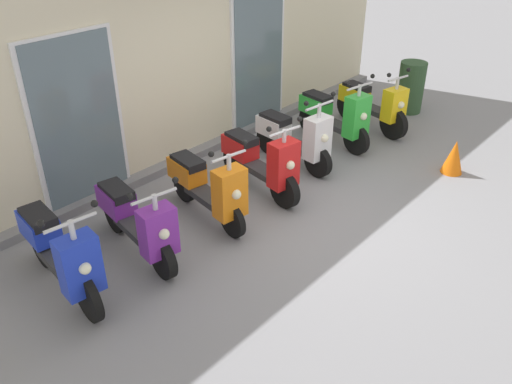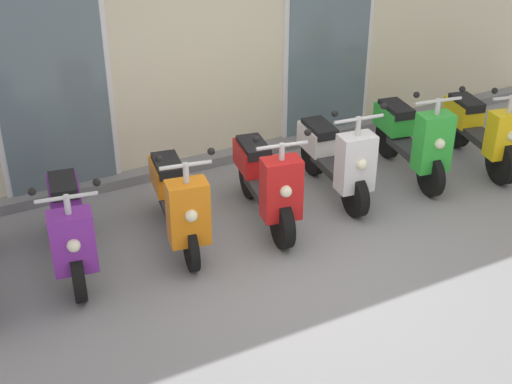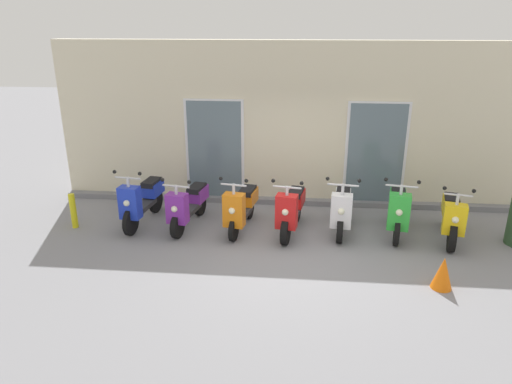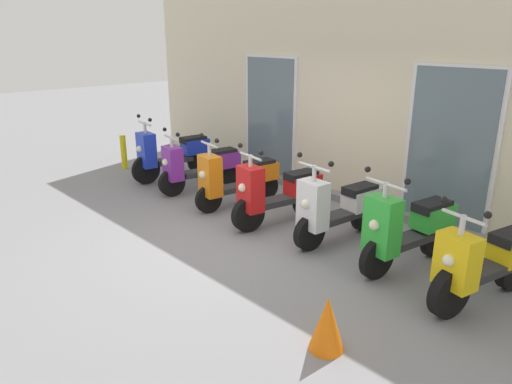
{
  "view_description": "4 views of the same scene",
  "coord_description": "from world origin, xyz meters",
  "px_view_note": "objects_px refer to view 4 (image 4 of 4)",
  "views": [
    {
      "loc": [
        -4.92,
        -3.46,
        3.82
      ],
      "look_at": [
        -0.71,
        0.26,
        0.52
      ],
      "focal_mm": 37.19,
      "sensor_mm": 36.0,
      "label": 1
    },
    {
      "loc": [
        -3.09,
        -4.9,
        3.91
      ],
      "look_at": [
        -0.35,
        0.36,
        0.65
      ],
      "focal_mm": 49.49,
      "sensor_mm": 36.0,
      "label": 2
    },
    {
      "loc": [
        0.1,
        -7.53,
        3.9
      ],
      "look_at": [
        -0.67,
        0.68,
        0.86
      ],
      "focal_mm": 33.07,
      "sensor_mm": 36.0,
      "label": 3
    },
    {
      "loc": [
        4.53,
        -3.89,
        2.68
      ],
      "look_at": [
        -0.03,
        0.4,
        0.58
      ],
      "focal_mm": 33.27,
      "sensor_mm": 36.0,
      "label": 4
    }
  ],
  "objects_px": {
    "scooter_white": "(338,208)",
    "traffic_cone": "(327,323)",
    "scooter_green": "(407,228)",
    "scooter_blue": "(172,153)",
    "scooter_orange": "(236,178)",
    "scooter_yellow": "(486,263)",
    "curb_bollard": "(124,152)",
    "scooter_purple": "(200,166)",
    "scooter_red": "(277,193)"
  },
  "relations": [
    {
      "from": "scooter_orange",
      "to": "scooter_yellow",
      "type": "xyz_separation_m",
      "value": [
        3.94,
        -0.05,
        -0.03
      ]
    },
    {
      "from": "scooter_red",
      "to": "scooter_green",
      "type": "relative_size",
      "value": 1.03
    },
    {
      "from": "scooter_green",
      "to": "traffic_cone",
      "type": "distance_m",
      "value": 1.96
    },
    {
      "from": "scooter_purple",
      "to": "scooter_green",
      "type": "height_order",
      "value": "scooter_green"
    },
    {
      "from": "scooter_orange",
      "to": "scooter_red",
      "type": "height_order",
      "value": "scooter_red"
    },
    {
      "from": "scooter_white",
      "to": "curb_bollard",
      "type": "xyz_separation_m",
      "value": [
        -5.24,
        -0.31,
        -0.12
      ]
    },
    {
      "from": "scooter_yellow",
      "to": "scooter_blue",
      "type": "bearing_deg",
      "value": 178.44
    },
    {
      "from": "scooter_blue",
      "to": "curb_bollard",
      "type": "xyz_separation_m",
      "value": [
        -1.3,
        -0.32,
        -0.16
      ]
    },
    {
      "from": "scooter_red",
      "to": "scooter_green",
      "type": "height_order",
      "value": "scooter_green"
    },
    {
      "from": "scooter_orange",
      "to": "scooter_white",
      "type": "distance_m",
      "value": 1.93
    },
    {
      "from": "scooter_blue",
      "to": "scooter_orange",
      "type": "xyz_separation_m",
      "value": [
        2.0,
        -0.11,
        -0.03
      ]
    },
    {
      "from": "scooter_green",
      "to": "scooter_yellow",
      "type": "distance_m",
      "value": 0.97
    },
    {
      "from": "scooter_white",
      "to": "curb_bollard",
      "type": "relative_size",
      "value": 2.19
    },
    {
      "from": "curb_bollard",
      "to": "scooter_yellow",
      "type": "bearing_deg",
      "value": 1.24
    },
    {
      "from": "curb_bollard",
      "to": "scooter_orange",
      "type": "bearing_deg",
      "value": 3.53
    },
    {
      "from": "scooter_red",
      "to": "scooter_yellow",
      "type": "distance_m",
      "value": 2.97
    },
    {
      "from": "scooter_white",
      "to": "curb_bollard",
      "type": "height_order",
      "value": "scooter_white"
    },
    {
      "from": "scooter_orange",
      "to": "curb_bollard",
      "type": "relative_size",
      "value": 2.19
    },
    {
      "from": "scooter_white",
      "to": "scooter_green",
      "type": "bearing_deg",
      "value": -2.01
    },
    {
      "from": "traffic_cone",
      "to": "curb_bollard",
      "type": "distance_m",
      "value": 6.83
    },
    {
      "from": "scooter_red",
      "to": "curb_bollard",
      "type": "height_order",
      "value": "scooter_red"
    },
    {
      "from": "scooter_green",
      "to": "scooter_orange",
      "type": "bearing_deg",
      "value": -178.57
    },
    {
      "from": "scooter_yellow",
      "to": "curb_bollard",
      "type": "relative_size",
      "value": 2.25
    },
    {
      "from": "scooter_orange",
      "to": "scooter_blue",
      "type": "bearing_deg",
      "value": 176.74
    },
    {
      "from": "scooter_blue",
      "to": "scooter_orange",
      "type": "bearing_deg",
      "value": -3.26
    },
    {
      "from": "scooter_blue",
      "to": "traffic_cone",
      "type": "relative_size",
      "value": 3.24
    },
    {
      "from": "scooter_purple",
      "to": "scooter_orange",
      "type": "xyz_separation_m",
      "value": [
        1.06,
        -0.08,
        0.03
      ]
    },
    {
      "from": "scooter_white",
      "to": "traffic_cone",
      "type": "xyz_separation_m",
      "value": [
        1.39,
        -1.95,
        -0.21
      ]
    },
    {
      "from": "scooter_yellow",
      "to": "traffic_cone",
      "type": "bearing_deg",
      "value": -108.96
    },
    {
      "from": "scooter_red",
      "to": "scooter_orange",
      "type": "bearing_deg",
      "value": 176.99
    },
    {
      "from": "scooter_green",
      "to": "traffic_cone",
      "type": "bearing_deg",
      "value": -79.68
    },
    {
      "from": "scooter_orange",
      "to": "scooter_red",
      "type": "relative_size",
      "value": 0.97
    },
    {
      "from": "traffic_cone",
      "to": "curb_bollard",
      "type": "relative_size",
      "value": 0.74
    },
    {
      "from": "traffic_cone",
      "to": "curb_bollard",
      "type": "bearing_deg",
      "value": 166.17
    },
    {
      "from": "traffic_cone",
      "to": "scooter_green",
      "type": "bearing_deg",
      "value": 100.32
    },
    {
      "from": "scooter_orange",
      "to": "scooter_yellow",
      "type": "relative_size",
      "value": 0.97
    },
    {
      "from": "scooter_yellow",
      "to": "scooter_purple",
      "type": "bearing_deg",
      "value": 178.53
    },
    {
      "from": "traffic_cone",
      "to": "curb_bollard",
      "type": "height_order",
      "value": "curb_bollard"
    },
    {
      "from": "scooter_purple",
      "to": "scooter_red",
      "type": "distance_m",
      "value": 2.03
    },
    {
      "from": "curb_bollard",
      "to": "scooter_purple",
      "type": "bearing_deg",
      "value": 7.23
    },
    {
      "from": "scooter_white",
      "to": "scooter_green",
      "type": "xyz_separation_m",
      "value": [
        1.04,
        -0.04,
        0.04
      ]
    },
    {
      "from": "scooter_yellow",
      "to": "scooter_green",
      "type": "bearing_deg",
      "value": 172.82
    },
    {
      "from": "scooter_green",
      "to": "scooter_yellow",
      "type": "xyz_separation_m",
      "value": [
        0.96,
        -0.12,
        -0.05
      ]
    },
    {
      "from": "scooter_green",
      "to": "scooter_red",
      "type": "bearing_deg",
      "value": -176.44
    },
    {
      "from": "scooter_white",
      "to": "traffic_cone",
      "type": "relative_size",
      "value": 2.95
    },
    {
      "from": "scooter_purple",
      "to": "scooter_yellow",
      "type": "relative_size",
      "value": 1.03
    },
    {
      "from": "scooter_green",
      "to": "curb_bollard",
      "type": "xyz_separation_m",
      "value": [
        -6.28,
        -0.28,
        -0.16
      ]
    },
    {
      "from": "scooter_blue",
      "to": "scooter_yellow",
      "type": "height_order",
      "value": "scooter_blue"
    },
    {
      "from": "scooter_green",
      "to": "scooter_blue",
      "type": "bearing_deg",
      "value": 179.54
    },
    {
      "from": "scooter_orange",
      "to": "scooter_yellow",
      "type": "bearing_deg",
      "value": -0.69
    }
  ]
}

